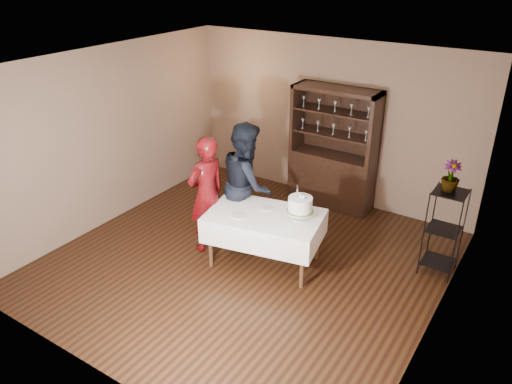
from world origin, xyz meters
TOP-DOWN VIEW (x-y plane):
  - floor at (0.00, 0.00)m, footprint 5.00×5.00m
  - ceiling at (0.00, 0.00)m, footprint 5.00×5.00m
  - back_wall at (0.00, 2.50)m, footprint 5.00×0.02m
  - wall_left at (-2.50, 0.00)m, footprint 0.02×5.00m
  - wall_right at (2.50, 0.00)m, footprint 0.02×5.00m
  - china_hutch at (0.20, 2.25)m, footprint 1.40×0.48m
  - plant_etagere at (2.28, 1.20)m, footprint 0.42×0.42m
  - cake_table at (0.22, 0.11)m, footprint 1.66×1.21m
  - woman at (-0.67, 0.02)m, footprint 0.54×0.70m
  - man at (-0.33, 0.51)m, footprint 1.06×1.11m
  - cake at (0.67, 0.26)m, footprint 0.37×0.37m
  - plate_near at (-0.04, -0.11)m, footprint 0.26×0.26m
  - plate_far at (0.16, 0.27)m, footprint 0.18×0.18m
  - potted_plant at (2.24, 1.22)m, footprint 0.29×0.29m

SIDE VIEW (x-z plane):
  - floor at x=0.00m, z-range 0.00..0.00m
  - cake_table at x=0.22m, z-range 0.20..0.95m
  - plant_etagere at x=2.28m, z-range 0.05..1.25m
  - china_hutch at x=0.20m, z-range -0.34..1.66m
  - plate_near at x=-0.04m, z-range 0.75..0.77m
  - plate_far at x=0.16m, z-range 0.75..0.77m
  - woman at x=-0.67m, z-range 0.00..1.70m
  - man at x=-0.33m, z-range 0.00..1.81m
  - cake at x=0.67m, z-range 0.70..1.19m
  - back_wall at x=0.00m, z-range 0.00..2.70m
  - wall_left at x=-2.50m, z-range 0.00..2.70m
  - wall_right at x=2.50m, z-range 0.00..2.70m
  - potted_plant at x=2.24m, z-range 1.19..1.58m
  - ceiling at x=0.00m, z-range 2.70..2.70m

